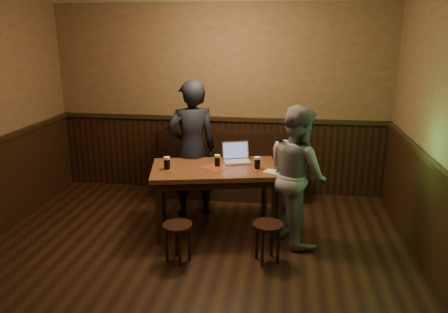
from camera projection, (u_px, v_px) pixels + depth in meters
name	position (u px, v px, depth m)	size (l,w,h in m)	color
room	(174.00, 169.00, 3.94)	(5.04, 6.04, 2.84)	black
bench	(228.00, 175.00, 6.57)	(2.20, 0.50, 0.95)	black
pub_table	(215.00, 176.00, 5.31)	(1.68, 1.18, 0.82)	#523017
stool_left	(178.00, 232.00, 4.65)	(0.41, 0.41, 0.43)	black
stool_right	(268.00, 231.00, 4.64)	(0.42, 0.42, 0.44)	black
pint_left	(167.00, 163.00, 5.17)	(0.10, 0.10, 0.16)	#A72814
pint_mid	(217.00, 161.00, 5.29)	(0.09, 0.09, 0.15)	#A72814
pint_right	(257.00, 163.00, 5.19)	(0.10, 0.10, 0.15)	#A72814
laptop	(236.00, 157.00, 5.50)	(0.41, 0.37, 0.24)	silver
menu	(274.00, 172.00, 5.10)	(0.22, 0.15, 0.00)	silver
person_suit	(192.00, 149.00, 5.73)	(0.66, 0.44, 1.82)	black
person_grey	(297.00, 175.00, 5.02)	(0.79, 0.61, 1.62)	gray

